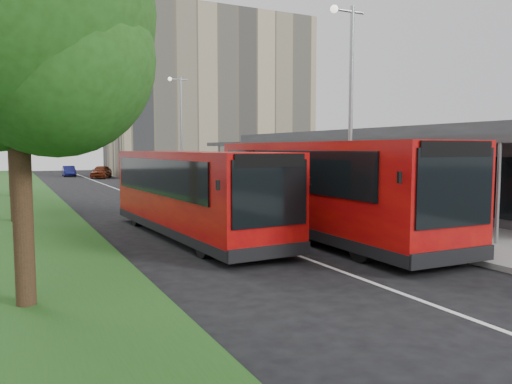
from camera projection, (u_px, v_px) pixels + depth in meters
ground at (277, 248)px, 15.11m from camera, size 120.00×120.00×0.00m
pavement at (215, 190)px, 35.60m from camera, size 5.00×80.00×0.15m
grass_verge at (13, 198)px, 29.81m from camera, size 5.00×80.00×0.10m
lane_centre_line at (150, 201)px, 28.48m from camera, size 0.12×70.00×0.01m
kerb_dashes at (183, 193)px, 33.51m from camera, size 0.12×56.00×0.01m
office_block at (208, 97)px, 57.99m from camera, size 22.00×12.00×18.00m
station_building at (381, 166)px, 26.89m from camera, size 7.70×26.00×4.00m
tree_near at (14, 28)px, 8.91m from camera, size 4.97×4.97×7.98m
tree_mid at (10, 90)px, 19.59m from camera, size 5.10×5.10×8.19m
tree_far at (9, 113)px, 30.30m from camera, size 4.94×4.94×7.94m
lamp_post_near at (349, 102)px, 18.31m from camera, size 1.44×0.28×8.00m
lamp_post_far at (180, 125)px, 36.14m from camera, size 1.44×0.28×8.00m
bus_main at (323, 189)px, 16.82m from camera, size 3.11×11.40×3.21m
bus_second at (193, 193)px, 16.94m from camera, size 3.13×10.36×2.90m
litter_bin at (266, 192)px, 27.56m from camera, size 0.52×0.52×0.88m
bollard at (212, 185)px, 32.33m from camera, size 0.17×0.17×1.01m
car_near at (101, 172)px, 50.66m from camera, size 2.90×4.15×1.31m
car_far at (69, 171)px, 53.94m from camera, size 1.24×3.45×1.13m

